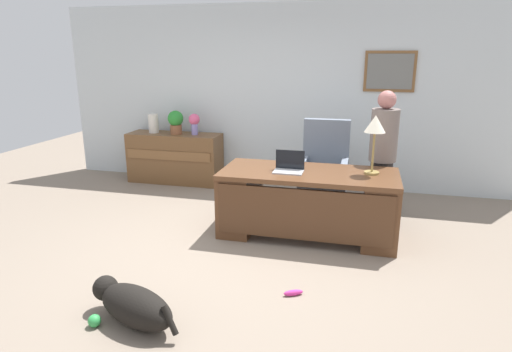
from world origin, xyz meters
name	(u,v)px	position (x,y,z in m)	size (l,w,h in m)	color
ground_plane	(233,252)	(0.00, 0.00, 0.00)	(12.00, 12.00, 0.00)	gray
back_wall	(283,97)	(0.01, 2.60, 1.35)	(7.00, 0.16, 2.70)	silver
desk	(307,201)	(0.68, 0.62, 0.41)	(1.93, 0.85, 0.74)	brown
credenza	(175,158)	(-1.65, 2.25, 0.39)	(1.47, 0.50, 0.78)	brown
armchair	(324,171)	(0.76, 1.59, 0.51)	(0.60, 0.59, 1.16)	slate
person_standing	(382,156)	(1.47, 1.28, 0.81)	(0.32, 0.32, 1.58)	#262323
dog_lying	(133,305)	(-0.38, -1.36, 0.15)	(0.84, 0.53, 0.30)	black
laptop	(289,166)	(0.46, 0.61, 0.80)	(0.32, 0.22, 0.22)	#B2B5BA
desk_lamp	(375,128)	(1.34, 0.73, 1.24)	(0.22, 0.22, 0.63)	#9E8447
vase_with_flowers	(194,122)	(-1.30, 2.25, 0.98)	(0.17, 0.17, 0.32)	#8E83CB
vase_empty	(153,123)	(-1.99, 2.25, 0.93)	(0.16, 0.16, 0.30)	silver
potted_plant	(176,121)	(-1.61, 2.25, 0.98)	(0.24, 0.24, 0.36)	brown
dog_toy_ball	(94,321)	(-0.64, -1.48, 0.05)	(0.10, 0.10, 0.10)	green
dog_toy_plush	(293,293)	(0.74, -0.68, 0.03)	(0.17, 0.05, 0.05)	#D8338C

